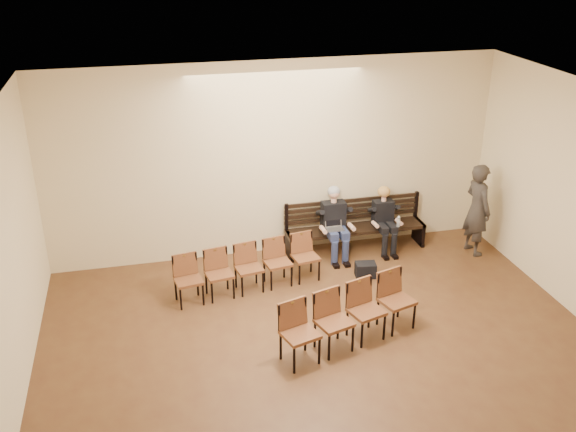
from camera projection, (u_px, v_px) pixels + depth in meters
name	position (u px, v px, depth m)	size (l,w,h in m)	color
room_walls	(356.00, 214.00, 7.17)	(8.02, 10.01, 3.51)	beige
bench	(355.00, 238.00, 11.85)	(2.60, 0.90, 0.45)	black
seated_man	(335.00, 223.00, 11.48)	(0.53, 0.73, 1.26)	black
seated_woman	(384.00, 223.00, 11.73)	(0.46, 0.64, 1.07)	black
laptop	(335.00, 231.00, 11.37)	(0.30, 0.24, 0.22)	silver
water_bottle	(398.00, 227.00, 11.53)	(0.06, 0.06, 0.21)	silver
bag	(365.00, 270.00, 10.96)	(0.34, 0.24, 0.25)	black
passerby	(478.00, 203.00, 11.45)	(0.72, 0.47, 1.96)	#342F2A
chair_row_front	(249.00, 269.00, 10.44)	(2.43, 0.43, 0.79)	brown
chair_row_back	(351.00, 317.00, 9.06)	(2.14, 0.48, 0.88)	brown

